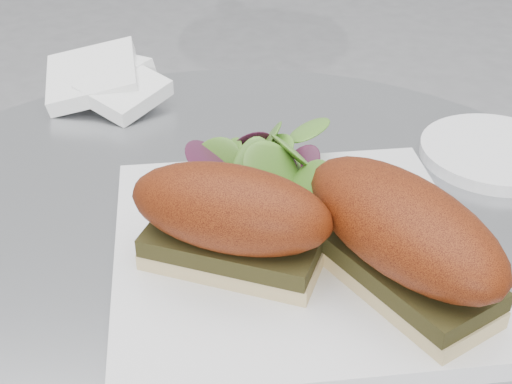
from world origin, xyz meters
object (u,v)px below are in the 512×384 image
plate (294,254)px  saucer (495,152)px  sandwich_right (401,235)px  sandwich_left (230,219)px

plate → saucer: size_ratio=1.93×
plate → sandwich_right: (0.07, -0.03, 0.05)m
plate → sandwich_left: size_ratio=1.72×
sandwich_right → plate: bearing=-156.4°
sandwich_right → sandwich_left: bearing=-133.2°
plate → sandwich_right: 0.10m
sandwich_left → saucer: bearing=55.5°
plate → saucer: (0.18, 0.18, -0.00)m
plate → saucer: 0.25m
plate → sandwich_right: size_ratio=1.50×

